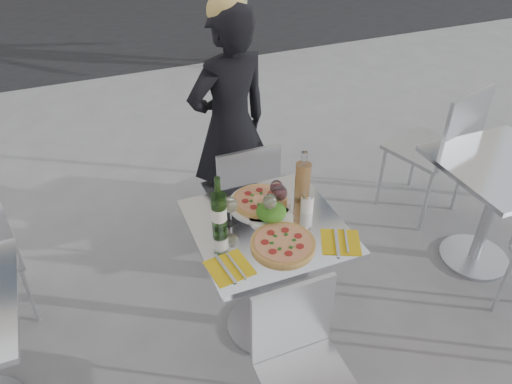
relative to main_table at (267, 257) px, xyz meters
name	(u,v)px	position (x,y,z in m)	size (l,w,h in m)	color
ground	(266,326)	(0.00, 0.00, -0.54)	(80.00, 80.00, 0.00)	slate
street_asphalt	(104,15)	(0.00, 6.50, -0.54)	(24.00, 5.00, 0.00)	black
main_table	(267,257)	(0.00, 0.00, 0.00)	(0.72, 0.72, 0.75)	#B7BABF
side_table_right	(496,193)	(1.50, 0.00, 0.00)	(0.72, 0.72, 0.75)	#B7BABF
chair_far	(243,191)	(0.11, 0.63, -0.03)	(0.39, 0.40, 0.86)	silver
chair_near	(301,358)	(-0.08, -0.58, -0.05)	(0.38, 0.39, 0.83)	silver
side_chair_rfar	(443,143)	(1.51, 0.52, 0.06)	(0.58, 0.59, 1.01)	silver
woman_diner	(230,127)	(0.14, 0.95, 0.25)	(0.57, 0.38, 1.57)	black
pizza_near	(283,243)	(0.01, -0.16, 0.22)	(0.30, 0.30, 0.02)	tan
pizza_far	(260,202)	(0.03, 0.17, 0.23)	(0.32, 0.32, 0.03)	white
salad_plate	(271,213)	(0.04, 0.04, 0.25)	(0.22, 0.22, 0.09)	white
wine_bottle	(219,209)	(-0.22, 0.07, 0.32)	(0.07, 0.07, 0.29)	#2D5921
carafe	(303,181)	(0.25, 0.13, 0.33)	(0.08, 0.08, 0.29)	tan
sugar_shaker	(307,202)	(0.23, 0.03, 0.26)	(0.06, 0.06, 0.11)	white
wineglass_white_a	(230,206)	(-0.16, 0.08, 0.32)	(0.07, 0.07, 0.16)	white
wineglass_white_b	(270,202)	(0.03, 0.03, 0.32)	(0.07, 0.07, 0.16)	white
wineglass_red_a	(280,194)	(0.10, 0.08, 0.32)	(0.07, 0.07, 0.16)	white
wineglass_red_b	(277,189)	(0.10, 0.13, 0.32)	(0.07, 0.07, 0.16)	white
napkin_left	(229,267)	(-0.27, -0.21, 0.21)	(0.20, 0.20, 0.01)	gold
napkin_right	(341,242)	(0.27, -0.24, 0.21)	(0.24, 0.24, 0.01)	gold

